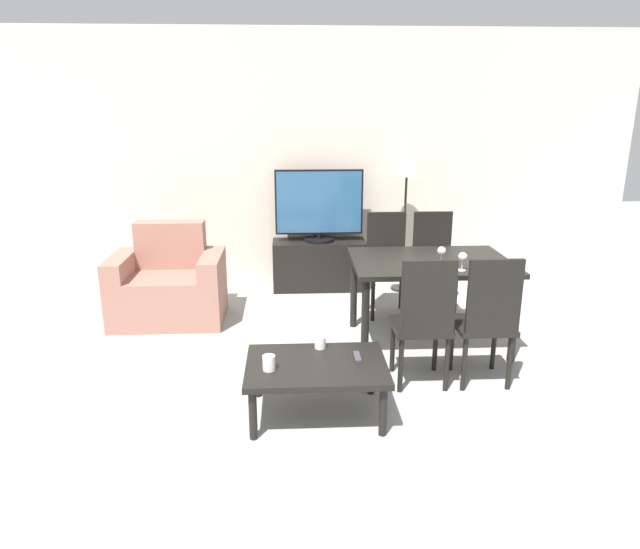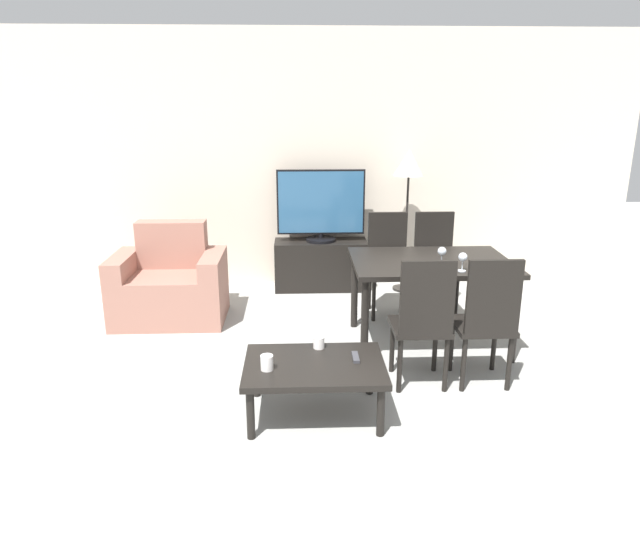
{
  "view_description": "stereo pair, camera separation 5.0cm",
  "coord_description": "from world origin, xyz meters",
  "px_view_note": "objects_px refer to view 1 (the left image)",
  "views": [
    {
      "loc": [
        -0.07,
        -2.42,
        1.94
      ],
      "look_at": [
        0.16,
        1.88,
        0.65
      ],
      "focal_mm": 32.0,
      "sensor_mm": 36.0,
      "label": 1
    },
    {
      "loc": [
        -0.02,
        -2.42,
        1.94
      ],
      "look_at": [
        0.16,
        1.88,
        0.65
      ],
      "focal_mm": 32.0,
      "sensor_mm": 36.0,
      "label": 2
    }
  ],
  "objects_px": {
    "dining_chair_near_right": "(487,317)",
    "dining_chair_far_left": "(387,260)",
    "tv": "(319,206)",
    "floor_lamp": "(407,170)",
    "dining_chair_near": "(424,318)",
    "dining_chair_far": "(433,259)",
    "tv_stand": "(319,265)",
    "dining_table": "(430,270)",
    "coffee_table": "(316,369)",
    "wine_glass_left": "(442,252)",
    "cup_white_near": "(269,363)",
    "cup_colored_far": "(320,342)",
    "wine_glass_center": "(463,258)",
    "remote_primary": "(357,357)",
    "armchair": "(169,287)"
  },
  "relations": [
    {
      "from": "dining_chair_far",
      "to": "dining_chair_far_left",
      "type": "relative_size",
      "value": 1.0
    },
    {
      "from": "wine_glass_left",
      "to": "coffee_table",
      "type": "bearing_deg",
      "value": -136.66
    },
    {
      "from": "dining_chair_near_right",
      "to": "wine_glass_center",
      "type": "relative_size",
      "value": 6.58
    },
    {
      "from": "dining_chair_far",
      "to": "cup_white_near",
      "type": "xyz_separation_m",
      "value": [
        -1.51,
        -1.97,
        -0.11
      ]
    },
    {
      "from": "tv_stand",
      "to": "cup_white_near",
      "type": "relative_size",
      "value": 10.35
    },
    {
      "from": "cup_colored_far",
      "to": "wine_glass_center",
      "type": "distance_m",
      "value": 1.31
    },
    {
      "from": "dining_chair_near_right",
      "to": "dining_chair_far_left",
      "type": "relative_size",
      "value": 1.0
    },
    {
      "from": "remote_primary",
      "to": "cup_colored_far",
      "type": "bearing_deg",
      "value": 142.3
    },
    {
      "from": "tv_stand",
      "to": "wine_glass_center",
      "type": "bearing_deg",
      "value": -62.06
    },
    {
      "from": "wine_glass_center",
      "to": "dining_table",
      "type": "bearing_deg",
      "value": 115.33
    },
    {
      "from": "dining_table",
      "to": "wine_glass_left",
      "type": "height_order",
      "value": "wine_glass_left"
    },
    {
      "from": "tv",
      "to": "coffee_table",
      "type": "bearing_deg",
      "value": -93.28
    },
    {
      "from": "coffee_table",
      "to": "cup_white_near",
      "type": "distance_m",
      "value": 0.32
    },
    {
      "from": "dining_chair_far",
      "to": "remote_primary",
      "type": "height_order",
      "value": "dining_chair_far"
    },
    {
      "from": "dining_chair_far",
      "to": "wine_glass_left",
      "type": "relative_size",
      "value": 6.58
    },
    {
      "from": "coffee_table",
      "to": "floor_lamp",
      "type": "height_order",
      "value": "floor_lamp"
    },
    {
      "from": "tv",
      "to": "wine_glass_left",
      "type": "xyz_separation_m",
      "value": [
        0.88,
        -1.68,
        -0.08
      ]
    },
    {
      "from": "remote_primary",
      "to": "cup_colored_far",
      "type": "relative_size",
      "value": 1.88
    },
    {
      "from": "dining_chair_near",
      "to": "wine_glass_center",
      "type": "xyz_separation_m",
      "value": [
        0.38,
        0.44,
        0.31
      ]
    },
    {
      "from": "cup_white_near",
      "to": "floor_lamp",
      "type": "bearing_deg",
      "value": 63.0
    },
    {
      "from": "dining_chair_far",
      "to": "dining_chair_near_right",
      "type": "bearing_deg",
      "value": -90.0
    },
    {
      "from": "tv",
      "to": "cup_colored_far",
      "type": "xyz_separation_m",
      "value": [
        -0.12,
        -2.42,
        -0.51
      ]
    },
    {
      "from": "tv_stand",
      "to": "floor_lamp",
      "type": "distance_m",
      "value": 1.36
    },
    {
      "from": "tv_stand",
      "to": "dining_chair_far",
      "type": "distance_m",
      "value": 1.33
    },
    {
      "from": "dining_chair_near",
      "to": "dining_chair_far",
      "type": "bearing_deg",
      "value": 73.81
    },
    {
      "from": "dining_table",
      "to": "tv",
      "type": "bearing_deg",
      "value": 118.53
    },
    {
      "from": "armchair",
      "to": "dining_chair_near_right",
      "type": "distance_m",
      "value": 2.89
    },
    {
      "from": "dining_table",
      "to": "coffee_table",
      "type": "bearing_deg",
      "value": -131.29
    },
    {
      "from": "dining_chair_far",
      "to": "dining_chair_near",
      "type": "bearing_deg",
      "value": -106.19
    },
    {
      "from": "cup_colored_far",
      "to": "dining_chair_near",
      "type": "bearing_deg",
      "value": 8.99
    },
    {
      "from": "tv_stand",
      "to": "dining_chair_near",
      "type": "height_order",
      "value": "dining_chair_near"
    },
    {
      "from": "tv",
      "to": "dining_chair_far_left",
      "type": "bearing_deg",
      "value": -51.33
    },
    {
      "from": "dining_chair_near",
      "to": "wine_glass_left",
      "type": "bearing_deg",
      "value": 66.65
    },
    {
      "from": "tv",
      "to": "dining_chair_far",
      "type": "relative_size",
      "value": 0.96
    },
    {
      "from": "tv",
      "to": "floor_lamp",
      "type": "bearing_deg",
      "value": -5.31
    },
    {
      "from": "dining_chair_far_left",
      "to": "cup_colored_far",
      "type": "height_order",
      "value": "dining_chair_far_left"
    },
    {
      "from": "tv",
      "to": "coffee_table",
      "type": "relative_size",
      "value": 1.04
    },
    {
      "from": "coffee_table",
      "to": "wine_glass_left",
      "type": "bearing_deg",
      "value": 43.34
    },
    {
      "from": "tv_stand",
      "to": "cup_colored_far",
      "type": "height_order",
      "value": "tv_stand"
    },
    {
      "from": "tv",
      "to": "dining_chair_near",
      "type": "relative_size",
      "value": 0.96
    },
    {
      "from": "tv",
      "to": "dining_chair_near_right",
      "type": "height_order",
      "value": "tv"
    },
    {
      "from": "cup_white_near",
      "to": "wine_glass_left",
      "type": "height_order",
      "value": "wine_glass_left"
    },
    {
      "from": "tv_stand",
      "to": "tv",
      "type": "height_order",
      "value": "tv"
    },
    {
      "from": "tv",
      "to": "armchair",
      "type": "bearing_deg",
      "value": -149.05
    },
    {
      "from": "tv",
      "to": "dining_chair_near_right",
      "type": "xyz_separation_m",
      "value": [
        1.06,
        -2.3,
        -0.39
      ]
    },
    {
      "from": "remote_primary",
      "to": "tv",
      "type": "bearing_deg",
      "value": 92.54
    },
    {
      "from": "coffee_table",
      "to": "dining_table",
      "type": "relative_size",
      "value": 0.7
    },
    {
      "from": "armchair",
      "to": "tv",
      "type": "bearing_deg",
      "value": 30.95
    },
    {
      "from": "tv",
      "to": "cup_white_near",
      "type": "height_order",
      "value": "tv"
    },
    {
      "from": "armchair",
      "to": "tv_stand",
      "type": "height_order",
      "value": "armchair"
    }
  ]
}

